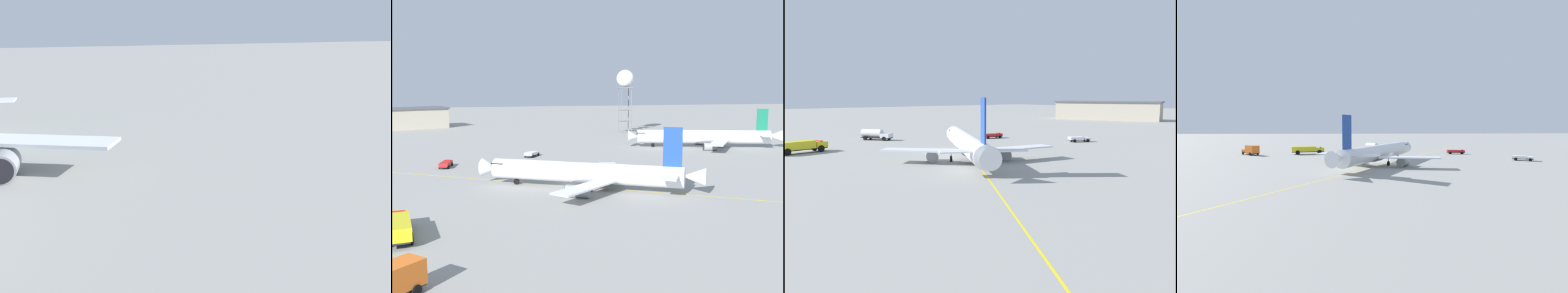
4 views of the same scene
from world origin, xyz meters
TOP-DOWN VIEW (x-y plane):
  - ground_plane at (0.00, 0.00)m, footprint 600.00×600.00m
  - airliner_main at (-4.49, -2.64)m, footprint 28.05×37.91m
  - fire_tender_truck at (-25.85, 25.94)m, footprint 10.88×4.75m
  - pushback_tug_truck at (35.11, 3.32)m, footprint 5.57×4.38m
  - ops_pickup_truck at (23.73, 23.80)m, footprint 5.96×2.84m
  - fuel_tanker_truck at (-2.91, 39.62)m, footprint 6.66×8.15m
  - catering_truck_truck at (-43.47, 23.77)m, footprint 6.86×6.77m
  - taxiway_centreline at (-6.05, -7.54)m, footprint 76.66×123.57m

SIDE VIEW (x-z plane):
  - ground_plane at x=0.00m, z-range 0.00..0.00m
  - taxiway_centreline at x=-6.05m, z-range 0.00..0.01m
  - pushback_tug_truck at x=35.11m, z-range 0.16..1.46m
  - ops_pickup_truck at x=23.73m, z-range 0.11..1.52m
  - fire_tender_truck at x=-25.85m, z-range 0.29..2.79m
  - fuel_tanker_truck at x=-2.91m, z-range 0.12..2.99m
  - catering_truck_truck at x=-43.47m, z-range 0.11..3.21m
  - airliner_main at x=-4.49m, z-range -3.01..8.54m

